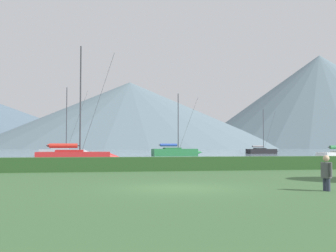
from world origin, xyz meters
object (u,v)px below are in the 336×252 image
at_px(sailboat_slip_5, 262,151).
at_px(person_seated_viewer, 326,171).
at_px(sailboat_slip_1, 175,152).
at_px(sailboat_slip_6, 63,152).
at_px(sailboat_slip_0, 75,156).

relative_size(sailboat_slip_5, person_seated_viewer, 7.54).
xyz_separation_m(sailboat_slip_1, person_seated_viewer, (-5.07, -52.95, -0.01)).
height_order(sailboat_slip_5, sailboat_slip_6, sailboat_slip_6).
xyz_separation_m(sailboat_slip_0, sailboat_slip_1, (14.77, 26.91, 0.04)).
xyz_separation_m(sailboat_slip_5, sailboat_slip_6, (-39.38, -15.13, 0.06)).
bearing_deg(sailboat_slip_5, sailboat_slip_0, -138.18).
bearing_deg(sailboat_slip_6, sailboat_slip_1, -2.83).
bearing_deg(sailboat_slip_5, sailboat_slip_6, -166.93).
distance_m(sailboat_slip_1, sailboat_slip_5, 26.99).
bearing_deg(sailboat_slip_6, person_seated_viewer, -76.39).
height_order(sailboat_slip_0, sailboat_slip_5, sailboat_slip_0).
height_order(sailboat_slip_1, sailboat_slip_6, sailboat_slip_6).
bearing_deg(sailboat_slip_0, sailboat_slip_5, 51.09).
bearing_deg(person_seated_viewer, sailboat_slip_0, 104.14).
bearing_deg(sailboat_slip_0, person_seated_viewer, -68.24).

